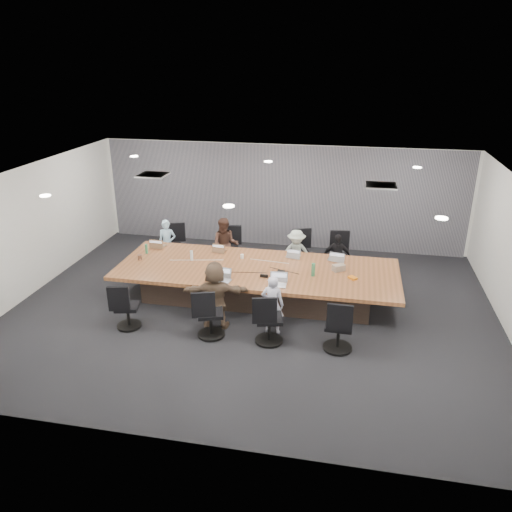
% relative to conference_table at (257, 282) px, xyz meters
% --- Properties ---
extents(floor, '(10.00, 8.00, 0.00)m').
position_rel_conference_table_xyz_m(floor, '(0.00, -0.50, -0.40)').
color(floor, black).
rests_on(floor, ground).
extents(ceiling, '(10.00, 8.00, 0.00)m').
position_rel_conference_table_xyz_m(ceiling, '(0.00, -0.50, 2.40)').
color(ceiling, white).
rests_on(ceiling, wall_back).
extents(wall_back, '(10.00, 0.00, 2.80)m').
position_rel_conference_table_xyz_m(wall_back, '(0.00, 3.50, 1.00)').
color(wall_back, silver).
rests_on(wall_back, ground).
extents(wall_front, '(10.00, 0.00, 2.80)m').
position_rel_conference_table_xyz_m(wall_front, '(0.00, -4.50, 1.00)').
color(wall_front, silver).
rests_on(wall_front, ground).
extents(wall_left, '(0.00, 8.00, 2.80)m').
position_rel_conference_table_xyz_m(wall_left, '(-5.00, -0.50, 1.00)').
color(wall_left, silver).
rests_on(wall_left, ground).
extents(curtain, '(9.80, 0.04, 2.80)m').
position_rel_conference_table_xyz_m(curtain, '(0.00, 3.42, 1.00)').
color(curtain, slate).
rests_on(curtain, ground).
extents(conference_table, '(6.00, 2.20, 0.74)m').
position_rel_conference_table_xyz_m(conference_table, '(0.00, 0.00, 0.00)').
color(conference_table, '#433229').
rests_on(conference_table, ground).
extents(chair_0, '(0.64, 0.64, 0.75)m').
position_rel_conference_table_xyz_m(chair_0, '(-2.55, 1.70, -0.03)').
color(chair_0, black).
rests_on(chair_0, ground).
extents(chair_1, '(0.65, 0.65, 0.80)m').
position_rel_conference_table_xyz_m(chair_1, '(-1.05, 1.70, -0.00)').
color(chair_1, black).
rests_on(chair_1, ground).
extents(chair_2, '(0.74, 0.74, 0.86)m').
position_rel_conference_table_xyz_m(chair_2, '(0.68, 1.70, 0.03)').
color(chair_2, black).
rests_on(chair_2, ground).
extents(chair_3, '(0.67, 0.67, 0.87)m').
position_rel_conference_table_xyz_m(chair_3, '(1.64, 1.70, 0.03)').
color(chair_3, black).
rests_on(chair_3, ground).
extents(chair_4, '(0.60, 0.60, 0.74)m').
position_rel_conference_table_xyz_m(chair_4, '(-2.23, -1.70, -0.03)').
color(chair_4, black).
rests_on(chair_4, ground).
extents(chair_5, '(0.69, 0.69, 0.81)m').
position_rel_conference_table_xyz_m(chair_5, '(-0.55, -1.70, 0.00)').
color(chair_5, black).
rests_on(chair_5, ground).
extents(chair_6, '(0.67, 0.67, 0.82)m').
position_rel_conference_table_xyz_m(chair_6, '(0.57, -1.70, 0.01)').
color(chair_6, black).
rests_on(chair_6, ground).
extents(chair_7, '(0.58, 0.58, 0.83)m').
position_rel_conference_table_xyz_m(chair_7, '(1.83, -1.70, 0.01)').
color(chair_7, black).
rests_on(chair_7, ground).
extents(person_0, '(0.49, 0.37, 1.21)m').
position_rel_conference_table_xyz_m(person_0, '(-2.55, 1.35, 0.21)').
color(person_0, '#A2CDE8').
rests_on(person_0, ground).
extents(laptop_0, '(0.36, 0.26, 0.02)m').
position_rel_conference_table_xyz_m(laptop_0, '(-2.55, 0.80, 0.35)').
color(laptop_0, '#8C6647').
rests_on(laptop_0, conference_table).
extents(person_1, '(0.73, 0.61, 1.36)m').
position_rel_conference_table_xyz_m(person_1, '(-1.05, 1.35, 0.28)').
color(person_1, '#422921').
rests_on(person_1, ground).
extents(laptop_1, '(0.33, 0.25, 0.02)m').
position_rel_conference_table_xyz_m(laptop_1, '(-1.05, 0.80, 0.35)').
color(laptop_1, '#8C6647').
rests_on(laptop_1, conference_table).
extents(person_2, '(0.80, 0.50, 1.18)m').
position_rel_conference_table_xyz_m(person_2, '(0.68, 1.35, 0.19)').
color(person_2, '#A8B5A9').
rests_on(person_2, ground).
extents(laptop_2, '(0.33, 0.25, 0.02)m').
position_rel_conference_table_xyz_m(laptop_2, '(0.68, 0.80, 0.35)').
color(laptop_2, '#B2B2B7').
rests_on(laptop_2, conference_table).
extents(person_3, '(0.70, 0.35, 1.15)m').
position_rel_conference_table_xyz_m(person_3, '(1.64, 1.35, 0.17)').
color(person_3, black).
rests_on(person_3, ground).
extents(laptop_3, '(0.37, 0.28, 0.02)m').
position_rel_conference_table_xyz_m(laptop_3, '(1.64, 0.80, 0.35)').
color(laptop_3, '#B2B2B7').
rests_on(laptop_3, conference_table).
extents(person_5, '(1.33, 0.66, 1.38)m').
position_rel_conference_table_xyz_m(person_5, '(-0.55, -1.35, 0.29)').
color(person_5, brown).
rests_on(person_5, ground).
extents(laptop_5, '(0.35, 0.26, 0.02)m').
position_rel_conference_table_xyz_m(laptop_5, '(-0.55, -0.80, 0.35)').
color(laptop_5, '#B2B2B7').
rests_on(laptop_5, conference_table).
extents(person_6, '(0.45, 0.30, 1.19)m').
position_rel_conference_table_xyz_m(person_6, '(0.57, -1.35, 0.20)').
color(person_6, silver).
rests_on(person_6, ground).
extents(laptop_6, '(0.36, 0.25, 0.02)m').
position_rel_conference_table_xyz_m(laptop_6, '(0.57, -0.80, 0.35)').
color(laptop_6, '#B2B2B7').
rests_on(laptop_6, conference_table).
extents(bottle_green_left, '(0.08, 0.08, 0.22)m').
position_rel_conference_table_xyz_m(bottle_green_left, '(-2.65, 0.32, 0.45)').
color(bottle_green_left, '#357A4F').
rests_on(bottle_green_left, conference_table).
extents(bottle_green_right, '(0.10, 0.10, 0.28)m').
position_rel_conference_table_xyz_m(bottle_green_right, '(1.22, -0.19, 0.48)').
color(bottle_green_right, '#357A4F').
rests_on(bottle_green_right, conference_table).
extents(bottle_clear, '(0.08, 0.08, 0.22)m').
position_rel_conference_table_xyz_m(bottle_clear, '(-1.50, 0.13, 0.45)').
color(bottle_clear, silver).
rests_on(bottle_clear, conference_table).
extents(cup_white_far, '(0.10, 0.10, 0.10)m').
position_rel_conference_table_xyz_m(cup_white_far, '(-0.43, 0.45, 0.39)').
color(cup_white_far, white).
rests_on(cup_white_far, conference_table).
extents(cup_white_near, '(0.11, 0.11, 0.11)m').
position_rel_conference_table_xyz_m(cup_white_near, '(1.74, 0.28, 0.39)').
color(cup_white_near, white).
rests_on(cup_white_near, conference_table).
extents(mug_brown, '(0.10, 0.10, 0.11)m').
position_rel_conference_table_xyz_m(mug_brown, '(-2.65, -0.06, 0.40)').
color(mug_brown, brown).
rests_on(mug_brown, conference_table).
extents(mic_left, '(0.15, 0.12, 0.03)m').
position_rel_conference_table_xyz_m(mic_left, '(-0.90, -0.19, 0.35)').
color(mic_left, black).
rests_on(mic_left, conference_table).
extents(mic_right, '(0.16, 0.12, 0.03)m').
position_rel_conference_table_xyz_m(mic_right, '(0.55, -0.14, 0.35)').
color(mic_right, black).
rests_on(mic_right, conference_table).
extents(stapler, '(0.17, 0.06, 0.06)m').
position_rel_conference_table_xyz_m(stapler, '(0.24, -0.46, 0.37)').
color(stapler, black).
rests_on(stapler, conference_table).
extents(canvas_bag, '(0.30, 0.27, 0.14)m').
position_rel_conference_table_xyz_m(canvas_bag, '(1.73, 0.18, 0.41)').
color(canvas_bag, gray).
rests_on(canvas_bag, conference_table).
extents(snack_packet, '(0.21, 0.21, 0.04)m').
position_rel_conference_table_xyz_m(snack_packet, '(2.03, -0.18, 0.36)').
color(snack_packet, orange).
rests_on(snack_packet, conference_table).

